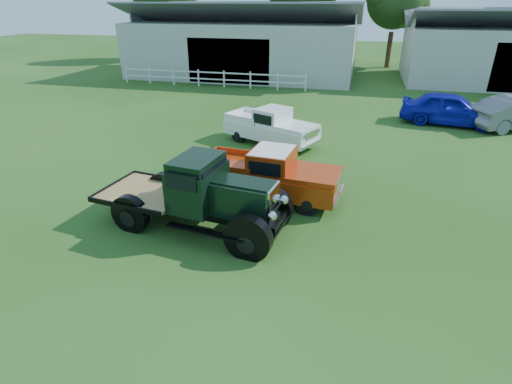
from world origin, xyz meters
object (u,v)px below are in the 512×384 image
(white_pickup, at_px, (271,126))
(misc_car_blue, at_px, (450,109))
(red_pickup, at_px, (269,174))
(vintage_flatbed, at_px, (195,193))

(white_pickup, relative_size, misc_car_blue, 0.91)
(red_pickup, relative_size, white_pickup, 1.06)
(red_pickup, height_order, misc_car_blue, red_pickup)
(vintage_flatbed, height_order, red_pickup, vintage_flatbed)
(vintage_flatbed, relative_size, red_pickup, 1.17)
(red_pickup, relative_size, misc_car_blue, 0.96)
(red_pickup, distance_m, white_pickup, 5.39)
(vintage_flatbed, bearing_deg, red_pickup, 63.84)
(vintage_flatbed, xyz_separation_m, white_pickup, (0.44, 7.62, -0.27))
(white_pickup, bearing_deg, misc_car_blue, 56.34)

